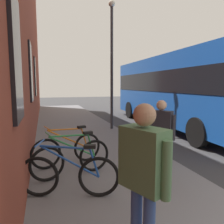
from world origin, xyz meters
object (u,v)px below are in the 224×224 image
at_px(street_lamp, 112,55).
at_px(bicycle_beside_lamp, 72,158).
at_px(pedestrian_near_bus, 144,169).
at_px(pedestrian_by_facade, 161,130).
at_px(city_bus, 177,88).
at_px(bicycle_mid_rack, 68,149).
at_px(bicycle_by_door, 69,175).

bearing_deg(street_lamp, bicycle_beside_lamp, 153.49).
xyz_separation_m(pedestrian_near_bus, pedestrian_by_facade, (2.11, -1.41, -0.08)).
bearing_deg(city_bus, street_lamp, 90.61).
relative_size(bicycle_mid_rack, city_bus, 0.16).
distance_m(bicycle_beside_lamp, bicycle_mid_rack, 0.69).
height_order(bicycle_mid_rack, pedestrian_by_facade, pedestrian_by_facade).
distance_m(bicycle_mid_rack, pedestrian_by_facade, 2.27).
bearing_deg(bicycle_by_door, bicycle_beside_lamp, -10.79).
bearing_deg(bicycle_mid_rack, pedestrian_by_facade, -122.35).
xyz_separation_m(bicycle_mid_rack, city_bus, (4.00, -5.64, 1.41)).
distance_m(bicycle_mid_rack, city_bus, 7.06).
height_order(bicycle_beside_lamp, pedestrian_near_bus, pedestrian_near_bus).
xyz_separation_m(city_bus, pedestrian_near_bus, (-7.28, 5.20, -0.73)).
bearing_deg(pedestrian_by_facade, street_lamp, -5.52).
xyz_separation_m(bicycle_beside_lamp, city_bus, (4.70, -5.63, 1.41)).
bearing_deg(city_bus, bicycle_mid_rack, 125.34).
bearing_deg(bicycle_mid_rack, street_lamp, -30.58).
relative_size(bicycle_by_door, city_bus, 0.16).
bearing_deg(pedestrian_near_bus, pedestrian_by_facade, -33.76).
xyz_separation_m(pedestrian_by_facade, street_lamp, (5.14, -0.50, 2.22)).
height_order(pedestrian_near_bus, street_lamp, street_lamp).
height_order(bicycle_by_door, street_lamp, street_lamp).
height_order(bicycle_by_door, pedestrian_near_bus, pedestrian_near_bus).
relative_size(bicycle_beside_lamp, pedestrian_by_facade, 1.07).
relative_size(pedestrian_near_bus, street_lamp, 0.32).
height_order(bicycle_beside_lamp, bicycle_mid_rack, same).
height_order(city_bus, pedestrian_near_bus, city_bus).
height_order(bicycle_by_door, bicycle_beside_lamp, same).
distance_m(bicycle_by_door, bicycle_beside_lamp, 0.89).
bearing_deg(street_lamp, bicycle_by_door, 155.78).
bearing_deg(bicycle_beside_lamp, bicycle_mid_rack, 1.61).
height_order(bicycle_mid_rack, city_bus, city_bus).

